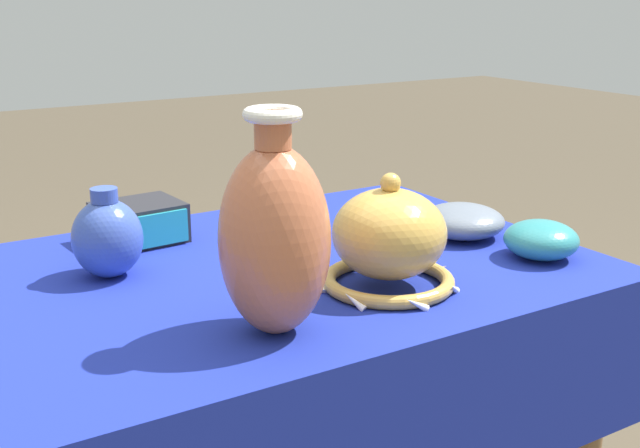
% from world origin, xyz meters
% --- Properties ---
extents(display_table, '(1.06, 0.75, 0.69)m').
position_xyz_m(display_table, '(0.00, -0.02, 0.61)').
color(display_table, olive).
rests_on(display_table, ground_plane).
extents(vase_tall_bulbous, '(0.15, 0.15, 0.31)m').
position_xyz_m(vase_tall_bulbous, '(-0.12, -0.24, 0.82)').
color(vase_tall_bulbous, '#BC6642').
rests_on(vase_tall_bulbous, display_table).
extents(vase_dome_bell, '(0.22, 0.23, 0.19)m').
position_xyz_m(vase_dome_bell, '(0.11, -0.18, 0.76)').
color(vase_dome_bell, gold).
rests_on(vase_dome_bell, display_table).
extents(mosaic_tile_box, '(0.16, 0.14, 0.07)m').
position_xyz_m(mosaic_tile_box, '(-0.14, 0.25, 0.72)').
color(mosaic_tile_box, '#232328').
rests_on(mosaic_tile_box, display_table).
extents(jar_round_cobalt, '(0.11, 0.11, 0.15)m').
position_xyz_m(jar_round_cobalt, '(-0.25, 0.10, 0.75)').
color(jar_round_cobalt, '#3851A8').
rests_on(jar_round_cobalt, display_table).
extents(bowl_shallow_teal, '(0.13, 0.13, 0.07)m').
position_xyz_m(bowl_shallow_teal, '(0.42, -0.21, 0.72)').
color(bowl_shallow_teal, teal).
rests_on(bowl_shallow_teal, display_table).
extents(bowl_shallow_slate, '(0.16, 0.16, 0.06)m').
position_xyz_m(bowl_shallow_slate, '(0.39, -0.04, 0.72)').
color(bowl_shallow_slate, slate).
rests_on(bowl_shallow_slate, display_table).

